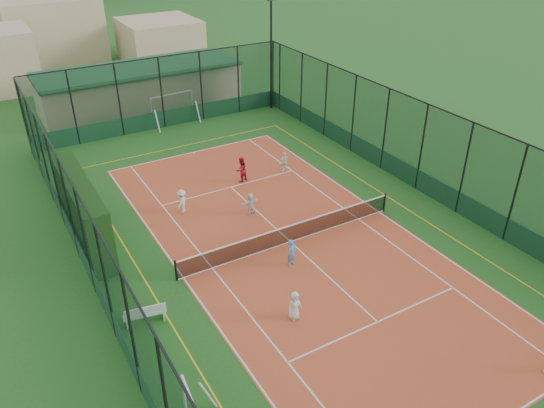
{
  "coord_description": "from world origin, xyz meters",
  "views": [
    {
      "loc": [
        -11.38,
        -17.72,
        14.36
      ],
      "look_at": [
        0.03,
        1.8,
        1.2
      ],
      "focal_mm": 35.0,
      "sensor_mm": 36.0,
      "label": 1
    }
  ],
  "objects_px": {
    "child_near_left": "(294,305)",
    "child_near_mid": "(292,253)",
    "child_far_right": "(284,162)",
    "child_far_back": "(250,204)",
    "futsal_goal_far": "(172,109)",
    "child_far_left": "(182,201)",
    "white_bench": "(144,313)",
    "clubhouse": "(140,87)",
    "coach": "(241,170)",
    "floodlight_ne": "(271,55)"
  },
  "relations": [
    {
      "from": "futsal_goal_far",
      "to": "child_near_left",
      "type": "xyz_separation_m",
      "value": [
        -3.51,
        -22.0,
        -0.43
      ]
    },
    {
      "from": "child_near_mid",
      "to": "white_bench",
      "type": "bearing_deg",
      "value": 156.85
    },
    {
      "from": "child_near_left",
      "to": "floodlight_ne",
      "type": "bearing_deg",
      "value": 54.56
    },
    {
      "from": "floodlight_ne",
      "to": "clubhouse",
      "type": "relative_size",
      "value": 0.54
    },
    {
      "from": "futsal_goal_far",
      "to": "child_far_right",
      "type": "xyz_separation_m",
      "value": [
        2.8,
        -10.93,
        -0.41
      ]
    },
    {
      "from": "futsal_goal_far",
      "to": "child_far_left",
      "type": "xyz_separation_m",
      "value": [
        -4.23,
        -12.23,
        -0.41
      ]
    },
    {
      "from": "coach",
      "to": "child_near_left",
      "type": "bearing_deg",
      "value": 53.68
    },
    {
      "from": "child_far_left",
      "to": "floodlight_ne",
      "type": "bearing_deg",
      "value": -178.5
    },
    {
      "from": "floodlight_ne",
      "to": "coach",
      "type": "xyz_separation_m",
      "value": [
        -7.74,
        -9.86,
        -3.37
      ]
    },
    {
      "from": "clubhouse",
      "to": "coach",
      "type": "height_order",
      "value": "clubhouse"
    },
    {
      "from": "floodlight_ne",
      "to": "child_near_mid",
      "type": "bearing_deg",
      "value": -117.68
    },
    {
      "from": "white_bench",
      "to": "child_near_left",
      "type": "height_order",
      "value": "child_near_left"
    },
    {
      "from": "child_far_left",
      "to": "futsal_goal_far",
      "type": "bearing_deg",
      "value": -151.1
    },
    {
      "from": "child_far_left",
      "to": "coach",
      "type": "relative_size",
      "value": 0.87
    },
    {
      "from": "clubhouse",
      "to": "futsal_goal_far",
      "type": "xyz_separation_m",
      "value": [
        0.82,
        -4.57,
        -0.51
      ]
    },
    {
      "from": "coach",
      "to": "white_bench",
      "type": "bearing_deg",
      "value": 25.81
    },
    {
      "from": "futsal_goal_far",
      "to": "child_near_left",
      "type": "distance_m",
      "value": 22.28
    },
    {
      "from": "floodlight_ne",
      "to": "coach",
      "type": "distance_m",
      "value": 12.97
    },
    {
      "from": "child_near_mid",
      "to": "child_far_back",
      "type": "distance_m",
      "value": 4.88
    },
    {
      "from": "child_far_left",
      "to": "child_far_back",
      "type": "xyz_separation_m",
      "value": [
        3.01,
        -1.92,
        -0.06
      ]
    },
    {
      "from": "white_bench",
      "to": "child_near_mid",
      "type": "distance_m",
      "value": 6.88
    },
    {
      "from": "child_near_mid",
      "to": "child_far_right",
      "type": "height_order",
      "value": "child_near_mid"
    },
    {
      "from": "child_far_right",
      "to": "child_far_back",
      "type": "xyz_separation_m",
      "value": [
        -4.02,
        -3.23,
        -0.06
      ]
    },
    {
      "from": "futsal_goal_far",
      "to": "child_far_back",
      "type": "bearing_deg",
      "value": -99.7
    },
    {
      "from": "child_near_left",
      "to": "child_near_mid",
      "type": "height_order",
      "value": "child_near_mid"
    },
    {
      "from": "floodlight_ne",
      "to": "child_near_left",
      "type": "distance_m",
      "value": 24.23
    },
    {
      "from": "child_far_right",
      "to": "child_near_mid",
      "type": "bearing_deg",
      "value": 51.92
    },
    {
      "from": "child_far_right",
      "to": "futsal_goal_far",
      "type": "bearing_deg",
      "value": -84.31
    },
    {
      "from": "clubhouse",
      "to": "coach",
      "type": "xyz_separation_m",
      "value": [
        0.86,
        -15.26,
        -0.82
      ]
    },
    {
      "from": "floodlight_ne",
      "to": "futsal_goal_far",
      "type": "distance_m",
      "value": 8.4
    },
    {
      "from": "child_far_back",
      "to": "floodlight_ne",
      "type": "bearing_deg",
      "value": -133.14
    },
    {
      "from": "child_near_left",
      "to": "child_far_left",
      "type": "distance_m",
      "value": 9.79
    },
    {
      "from": "child_near_mid",
      "to": "floodlight_ne",
      "type": "bearing_deg",
      "value": 36.97
    },
    {
      "from": "child_far_back",
      "to": "child_near_left",
      "type": "bearing_deg",
      "value": 64.69
    },
    {
      "from": "child_near_left",
      "to": "child_near_mid",
      "type": "relative_size",
      "value": 0.95
    },
    {
      "from": "child_near_mid",
      "to": "child_far_back",
      "type": "bearing_deg",
      "value": 58.41
    },
    {
      "from": "child_near_left",
      "to": "coach",
      "type": "distance_m",
      "value": 11.85
    },
    {
      "from": "floodlight_ne",
      "to": "child_far_back",
      "type": "bearing_deg",
      "value": -124.04
    },
    {
      "from": "floodlight_ne",
      "to": "coach",
      "type": "bearing_deg",
      "value": -128.13
    },
    {
      "from": "floodlight_ne",
      "to": "white_bench",
      "type": "xyz_separation_m",
      "value": [
        -16.4,
        -18.43,
        -3.67
      ]
    },
    {
      "from": "child_near_mid",
      "to": "child_far_left",
      "type": "relative_size",
      "value": 1.02
    },
    {
      "from": "futsal_goal_far",
      "to": "coach",
      "type": "bearing_deg",
      "value": -94.55
    },
    {
      "from": "coach",
      "to": "floodlight_ne",
      "type": "bearing_deg",
      "value": -147.04
    },
    {
      "from": "white_bench",
      "to": "child_far_left",
      "type": "xyz_separation_m",
      "value": [
        4.39,
        7.04,
        0.21
      ]
    },
    {
      "from": "futsal_goal_far",
      "to": "child_far_left",
      "type": "height_order",
      "value": "futsal_goal_far"
    },
    {
      "from": "child_far_left",
      "to": "child_far_back",
      "type": "height_order",
      "value": "child_far_left"
    },
    {
      "from": "futsal_goal_far",
      "to": "child_far_left",
      "type": "relative_size",
      "value": 2.55
    },
    {
      "from": "floodlight_ne",
      "to": "child_far_back",
      "type": "xyz_separation_m",
      "value": [
        -9.0,
        -13.32,
        -3.52
      ]
    },
    {
      "from": "white_bench",
      "to": "child_near_left",
      "type": "xyz_separation_m",
      "value": [
        5.12,
        -2.73,
        0.19
      ]
    },
    {
      "from": "clubhouse",
      "to": "child_far_back",
      "type": "height_order",
      "value": "clubhouse"
    }
  ]
}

